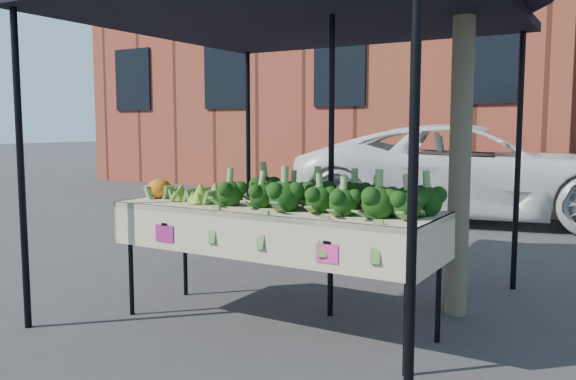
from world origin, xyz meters
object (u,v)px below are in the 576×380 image
object	(u,v)px
table	(274,267)
vehicle	(475,46)
canopy	(296,139)
street_tree	(465,0)

from	to	relation	value
table	vehicle	xyz separation A→B (m)	(-0.00, 5.98, 2.27)
canopy	vehicle	xyz separation A→B (m)	(0.11, 5.44, 1.35)
table	vehicle	world-z (taller)	vehicle
vehicle	canopy	bearing A→B (deg)	166.89
table	canopy	world-z (taller)	canopy
canopy	vehicle	world-z (taller)	vehicle
canopy	street_tree	distance (m)	1.64
canopy	vehicle	distance (m)	5.61
table	vehicle	distance (m)	6.40
street_tree	vehicle	bearing A→B (deg)	102.14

